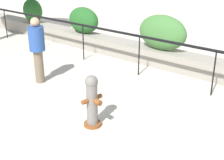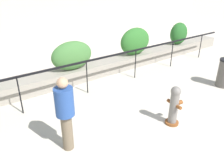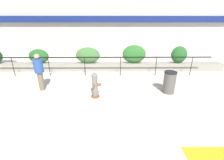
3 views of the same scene
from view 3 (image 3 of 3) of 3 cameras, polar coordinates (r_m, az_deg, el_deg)
ground_plane at (r=5.07m, az=-18.95°, el=-16.66°), size 120.00×120.00×0.00m
building_facade at (r=15.89m, az=-6.78°, el=24.22°), size 30.00×1.36×8.00m
planter_wall_low at (r=10.29m, az=-9.23°, el=5.05°), size 18.00×0.70×0.50m
fence_railing_segment at (r=9.05m, az=-10.49°, el=7.83°), size 15.00×0.05×1.15m
hedge_bush_1 at (r=11.06m, az=-26.12°, el=8.11°), size 1.28×0.70×0.93m
hedge_bush_2 at (r=10.10m, az=-9.17°, el=9.27°), size 1.57×0.68×1.04m
hedge_bush_3 at (r=10.10m, az=8.41°, el=9.70°), size 1.53×0.70×1.18m
hedge_bush_4 at (r=10.98m, az=24.16°, el=8.79°), size 1.03×0.70×1.10m
fire_hydrant at (r=6.35m, az=-6.52°, el=-1.93°), size 0.46×0.48×1.08m
pedestrian at (r=7.65m, az=-26.02°, el=3.45°), size 0.48×0.48×1.73m
trash_bin at (r=7.22m, az=21.02°, el=-0.79°), size 0.55×0.55×1.01m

